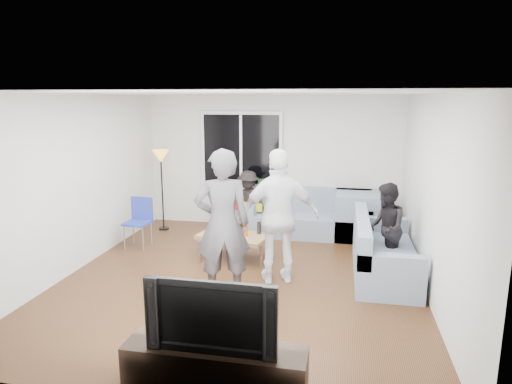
% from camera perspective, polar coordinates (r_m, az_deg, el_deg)
% --- Properties ---
extents(floor, '(5.00, 5.50, 0.04)m').
position_cam_1_polar(floor, '(6.52, -1.91, -11.17)').
color(floor, '#56351C').
rests_on(floor, ground).
extents(ceiling, '(5.00, 5.50, 0.04)m').
position_cam_1_polar(ceiling, '(5.99, -2.09, 12.73)').
color(ceiling, white).
rests_on(ceiling, ground).
extents(wall_back, '(5.00, 0.04, 2.60)m').
position_cam_1_polar(wall_back, '(8.80, 2.07, 3.86)').
color(wall_back, silver).
rests_on(wall_back, ground).
extents(wall_front, '(5.00, 0.04, 2.60)m').
position_cam_1_polar(wall_front, '(3.57, -12.15, -8.60)').
color(wall_front, silver).
rests_on(wall_front, ground).
extents(wall_left, '(0.04, 5.50, 2.60)m').
position_cam_1_polar(wall_left, '(7.12, -22.19, 1.04)').
color(wall_left, silver).
rests_on(wall_left, ground).
extents(wall_right, '(0.04, 5.50, 2.60)m').
position_cam_1_polar(wall_right, '(6.08, 21.83, -0.67)').
color(wall_right, silver).
rests_on(wall_right, ground).
extents(window_frame, '(1.62, 0.06, 1.47)m').
position_cam_1_polar(window_frame, '(8.80, -1.87, 5.50)').
color(window_frame, white).
rests_on(window_frame, wall_back).
extents(window_glass, '(1.50, 0.02, 1.35)m').
position_cam_1_polar(window_glass, '(8.77, -1.93, 5.47)').
color(window_glass, black).
rests_on(window_glass, window_frame).
extents(window_mullion, '(0.05, 0.03, 1.35)m').
position_cam_1_polar(window_mullion, '(8.76, -1.95, 5.47)').
color(window_mullion, white).
rests_on(window_mullion, window_frame).
extents(radiator, '(1.30, 0.12, 0.62)m').
position_cam_1_polar(radiator, '(8.99, -1.88, -2.40)').
color(radiator, silver).
rests_on(radiator, floor).
extents(potted_plant, '(0.25, 0.23, 0.38)m').
position_cam_1_polar(potted_plant, '(8.78, 0.37, 0.61)').
color(potted_plant, '#285F26').
rests_on(potted_plant, radiator).
extents(vase, '(0.17, 0.17, 0.16)m').
position_cam_1_polar(vase, '(8.96, -4.32, 0.08)').
color(vase, white).
rests_on(vase, radiator).
extents(sofa_back_section, '(2.30, 0.85, 0.85)m').
position_cam_1_polar(sofa_back_section, '(8.40, 6.76, -2.71)').
color(sofa_back_section, slate).
rests_on(sofa_back_section, floor).
extents(sofa_right_section, '(2.00, 0.85, 0.85)m').
position_cam_1_polar(sofa_right_section, '(6.77, 16.21, -6.73)').
color(sofa_right_section, slate).
rests_on(sofa_right_section, floor).
extents(sofa_corner, '(0.85, 0.85, 0.85)m').
position_cam_1_polar(sofa_corner, '(8.38, 13.04, -2.96)').
color(sofa_corner, slate).
rests_on(sofa_corner, floor).
extents(cushion_yellow, '(0.44, 0.40, 0.14)m').
position_cam_1_polar(cushion_yellow, '(8.50, -0.54, -1.85)').
color(cushion_yellow, gold).
rests_on(cushion_yellow, sofa_back_section).
extents(cushion_red, '(0.42, 0.38, 0.13)m').
position_cam_1_polar(cushion_red, '(8.62, -1.92, -1.66)').
color(cushion_red, maroon).
rests_on(cushion_red, sofa_back_section).
extents(coffee_table, '(1.20, 0.82, 0.40)m').
position_cam_1_polar(coffee_table, '(7.21, -2.89, -7.00)').
color(coffee_table, '#9A7D4A').
rests_on(coffee_table, floor).
extents(pitcher, '(0.17, 0.17, 0.17)m').
position_cam_1_polar(pitcher, '(7.11, -3.81, -4.85)').
color(pitcher, maroon).
rests_on(pitcher, coffee_table).
extents(side_chair, '(0.43, 0.43, 0.86)m').
position_cam_1_polar(side_chair, '(7.91, -14.97, -3.93)').
color(side_chair, '#2536A2').
rests_on(side_chair, floor).
extents(floor_lamp, '(0.32, 0.32, 1.56)m').
position_cam_1_polar(floor_lamp, '(8.81, -11.94, 0.18)').
color(floor_lamp, gold).
rests_on(floor_lamp, floor).
extents(player_left, '(0.82, 0.66, 1.94)m').
position_cam_1_polar(player_left, '(5.66, -4.30, -4.17)').
color(player_left, '#48484C').
rests_on(player_left, floor).
extents(player_right, '(1.19, 0.77, 1.88)m').
position_cam_1_polar(player_right, '(6.13, 3.03, -3.21)').
color(player_right, white).
rests_on(player_right, floor).
extents(spectator_right, '(0.54, 0.67, 1.34)m').
position_cam_1_polar(spectator_right, '(6.78, 16.27, -4.52)').
color(spectator_right, black).
rests_on(spectator_right, floor).
extents(spectator_back, '(0.87, 0.67, 1.19)m').
position_cam_1_polar(spectator_back, '(8.54, -1.00, -1.20)').
color(spectator_back, black).
rests_on(spectator_back, floor).
extents(tv_console, '(1.60, 0.40, 0.44)m').
position_cam_1_polar(tv_console, '(4.19, -5.25, -21.72)').
color(tv_console, black).
rests_on(tv_console, floor).
extents(television, '(1.13, 0.15, 0.65)m').
position_cam_1_polar(television, '(3.91, -5.41, -15.06)').
color(television, black).
rests_on(television, tv_console).
extents(bottle_d, '(0.07, 0.07, 0.27)m').
position_cam_1_polar(bottle_d, '(7.02, -1.35, -4.64)').
color(bottle_d, '#E85114').
rests_on(bottle_d, coffee_table).
extents(bottle_e, '(0.07, 0.07, 0.20)m').
position_cam_1_polar(bottle_e, '(7.15, 0.41, -4.62)').
color(bottle_e, black).
rests_on(bottle_e, coffee_table).
extents(bottle_c, '(0.07, 0.07, 0.23)m').
position_cam_1_polar(bottle_c, '(7.23, -1.87, -4.31)').
color(bottle_c, black).
rests_on(bottle_c, coffee_table).
extents(bottle_b, '(0.08, 0.08, 0.24)m').
position_cam_1_polar(bottle_b, '(7.08, -4.40, -4.66)').
color(bottle_b, '#1B9524').
rests_on(bottle_b, coffee_table).
extents(bottle_a, '(0.07, 0.07, 0.23)m').
position_cam_1_polar(bottle_a, '(7.26, -5.00, -4.28)').
color(bottle_a, orange).
rests_on(bottle_a, coffee_table).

